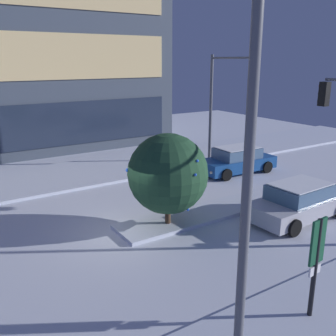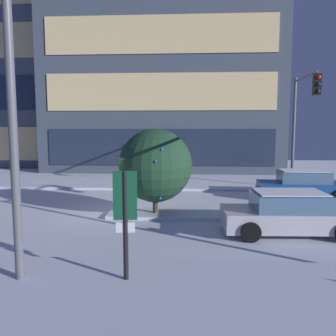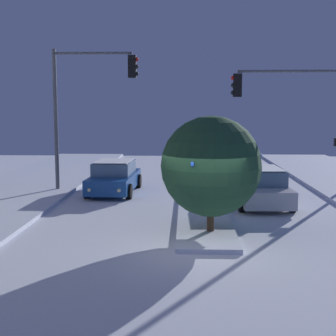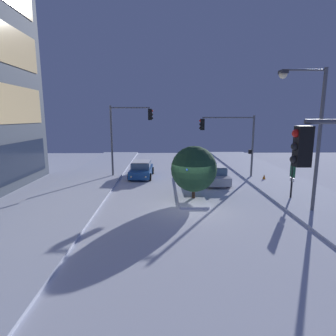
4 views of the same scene
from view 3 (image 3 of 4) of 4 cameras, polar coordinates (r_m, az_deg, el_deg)
The scene contains 7 objects.
ground at distance 13.43m, azimuth 3.96°, elevation -9.55°, with size 52.00×52.00×0.00m, color silver.
median_strip at distance 17.21m, azimuth 4.22°, elevation -5.58°, with size 9.00×1.80×0.14m, color silver.
car_near at distance 19.59m, azimuth 10.92°, elevation -2.22°, with size 4.71×2.24×1.49m.
car_far at distance 22.01m, azimuth -6.45°, elevation -1.12°, with size 4.66×2.19×1.49m.
traffic_light_corner_far_right at distance 22.19m, azimuth -9.68°, elevation 8.72°, with size 0.32×3.92×6.53m.
traffic_light_corner_near_right at distance 21.61m, azimuth 15.28°, elevation 7.10°, with size 0.32×4.99×5.66m.
decorated_tree_median at distance 14.37m, azimuth 5.18°, elevation 0.20°, with size 3.04×3.06×3.65m.
Camera 3 is at (-12.86, 0.43, 3.85)m, focal length 50.90 mm.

